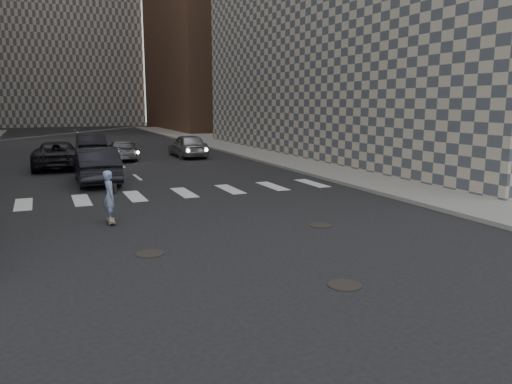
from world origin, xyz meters
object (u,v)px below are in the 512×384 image
(traffic_car_e, at_px, (91,146))
(skateboarder, at_px, (110,196))
(traffic_car_b, at_px, (122,150))
(traffic_car_a, at_px, (96,165))
(traffic_car_c, at_px, (57,155))
(traffic_car_d, at_px, (188,145))

(traffic_car_e, bearing_deg, skateboarder, 87.65)
(traffic_car_b, height_order, traffic_car_e, traffic_car_e)
(traffic_car_a, bearing_deg, skateboarder, 87.30)
(traffic_car_b, distance_m, traffic_car_c, 4.85)
(traffic_car_c, bearing_deg, traffic_car_d, -159.02)
(traffic_car_a, height_order, traffic_car_d, traffic_car_a)
(traffic_car_b, xyz_separation_m, traffic_car_d, (4.30, -0.10, 0.14))
(traffic_car_a, xyz_separation_m, traffic_car_d, (6.80, 8.90, -0.04))
(skateboarder, relative_size, traffic_car_c, 0.30)
(skateboarder, height_order, traffic_car_c, skateboarder)
(traffic_car_b, distance_m, traffic_car_e, 2.69)
(traffic_car_b, bearing_deg, traffic_car_d, -175.87)
(traffic_car_a, relative_size, traffic_car_d, 1.09)
(traffic_car_b, height_order, traffic_car_c, traffic_car_c)
(skateboarder, distance_m, traffic_car_c, 14.42)
(traffic_car_d, xyz_separation_m, traffic_car_e, (-6.04, 2.15, 0.03))
(skateboarder, distance_m, traffic_car_d, 18.55)
(traffic_car_a, height_order, traffic_car_b, traffic_car_a)
(skateboarder, distance_m, traffic_car_b, 17.42)
(traffic_car_a, bearing_deg, traffic_car_e, -93.55)
(traffic_car_a, height_order, traffic_car_c, traffic_car_a)
(traffic_car_d, distance_m, traffic_car_e, 6.41)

